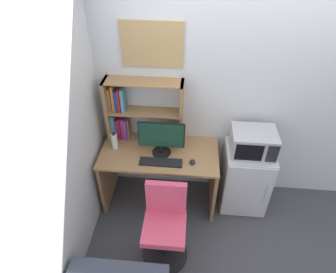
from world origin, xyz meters
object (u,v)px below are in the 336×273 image
Objects in this scene: hutch_bookshelf at (132,110)px; mini_fridge at (245,178)px; monitor at (161,137)px; desk_chair at (165,228)px; microwave at (253,142)px; wall_corkboard at (152,44)px; water_bottle at (115,141)px; computer_mouse at (192,162)px; keyboard at (161,162)px.

hutch_bookshelf reaches higher than mini_fridge.
monitor reaches higher than desk_chair.
monitor is 0.97m from microwave.
wall_corkboard is (-1.09, 0.26, 0.92)m from microwave.
monitor reaches higher than mini_fridge.
monitor is 0.54m from water_bottle.
water_bottle is at bearing -179.13° from mini_fridge.
water_bottle is at bearing 130.73° from desk_chair.
monitor is (0.34, -0.24, -0.17)m from hutch_bookshelf.
microwave is 1.45m from wall_corkboard.
desk_chair is at bearing -77.73° from wall_corkboard.
water_bottle is at bearing -133.62° from hutch_bookshelf.
computer_mouse is 0.76m from mini_fridge.
monitor is 0.55× the size of desk_chair.
microwave is (1.50, 0.03, 0.07)m from water_bottle.
monitor is at bearing 93.46° from keyboard.
keyboard is 1.19m from wall_corkboard.
microwave is 1.27m from desk_chair.
computer_mouse is 0.72m from desk_chair.
wall_corkboard reaches higher than hutch_bookshelf.
wall_corkboard is at bearing 109.67° from monitor.
hutch_bookshelf reaches higher than monitor.
wall_corkboard is at bearing 166.67° from microwave.
microwave is at bearing -7.34° from hutch_bookshelf.
wall_corkboard is (-0.22, 1.02, 1.46)m from desk_chair.
keyboard is 1.00m from microwave.
hutch_bookshelf reaches higher than computer_mouse.
microwave is at bearing 4.02° from monitor.
water_bottle is 1.50m from microwave.
hutch_bookshelf is 1.02× the size of mini_fridge.
keyboard is at bearing -166.61° from mini_fridge.
wall_corkboard is at bearing 102.27° from desk_chair.
keyboard is 0.33m from computer_mouse.
wall_corkboard is at bearing 166.52° from mini_fridge.
desk_chair is at bearing -113.01° from computer_mouse.
water_bottle reaches higher than keyboard.
microwave is (1.31, -0.17, -0.21)m from hutch_bookshelf.
microwave reaches higher than desk_chair.
microwave reaches higher than mini_fridge.
keyboard is 0.56× the size of mini_fridge.
microwave reaches higher than keyboard.
mini_fridge is (1.31, -0.17, -0.75)m from hutch_bookshelf.
water_bottle is 0.34× the size of wall_corkboard.
water_bottle is at bearing 159.06° from keyboard.
keyboard is at bearing -75.52° from wall_corkboard.
wall_corkboard is at bearing 21.39° from hutch_bookshelf.
microwave reaches higher than computer_mouse.
mini_fridge is 1.33× the size of wall_corkboard.
microwave is at bearing 13.56° from keyboard.
keyboard is at bearing -20.94° from water_bottle.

